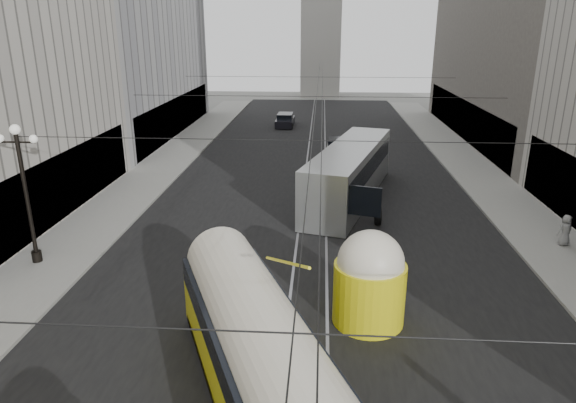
# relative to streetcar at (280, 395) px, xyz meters

# --- Properties ---
(road) EXTENTS (20.00, 85.00, 0.02)m
(road) POSITION_rel_streetcar_xyz_m (0.50, 24.82, -1.78)
(road) COLOR black
(road) RESTS_ON ground
(sidewalk_left) EXTENTS (4.00, 72.00, 0.15)m
(sidewalk_left) POSITION_rel_streetcar_xyz_m (-11.50, 28.32, -1.71)
(sidewalk_left) COLOR gray
(sidewalk_left) RESTS_ON ground
(sidewalk_right) EXTENTS (4.00, 72.00, 0.15)m
(sidewalk_right) POSITION_rel_streetcar_xyz_m (12.50, 28.32, -1.71)
(sidewalk_right) COLOR gray
(sidewalk_right) RESTS_ON ground
(rail_left) EXTENTS (0.12, 85.00, 0.04)m
(rail_left) POSITION_rel_streetcar_xyz_m (-0.25, 24.82, -1.78)
(rail_left) COLOR gray
(rail_left) RESTS_ON ground
(rail_right) EXTENTS (0.12, 85.00, 0.04)m
(rail_right) POSITION_rel_streetcar_xyz_m (1.25, 24.82, -1.78)
(rail_right) COLOR gray
(rail_right) RESTS_ON ground
(lamppost_left_mid) EXTENTS (1.86, 0.44, 6.37)m
(lamppost_left_mid) POSITION_rel_streetcar_xyz_m (-12.10, 10.32, 1.96)
(lamppost_left_mid) COLOR black
(lamppost_left_mid) RESTS_ON sidewalk_left
(catenary) EXTENTS (25.00, 72.00, 0.23)m
(catenary) POSITION_rel_streetcar_xyz_m (0.62, 23.81, 4.10)
(catenary) COLOR black
(catenary) RESTS_ON ground
(streetcar) EXTENTS (8.13, 15.50, 3.65)m
(streetcar) POSITION_rel_streetcar_xyz_m (0.00, 0.00, 0.00)
(streetcar) COLOR yellow
(streetcar) RESTS_ON ground
(city_bus) EXTENTS (6.27, 13.73, 3.37)m
(city_bus) POSITION_rel_streetcar_xyz_m (2.72, 20.88, 0.07)
(city_bus) COLOR #A2A5A7
(city_bus) RESTS_ON ground
(sedan_white_far) EXTENTS (1.94, 4.21, 1.30)m
(sedan_white_far) POSITION_rel_streetcar_xyz_m (2.26, 33.11, -1.19)
(sedan_white_far) COLOR silver
(sedan_white_far) RESTS_ON ground
(sedan_dark_far) EXTENTS (1.93, 4.49, 1.41)m
(sedan_dark_far) POSITION_rel_streetcar_xyz_m (-3.13, 45.75, -1.14)
(sedan_dark_far) COLOR black
(sedan_dark_far) RESTS_ON ground
(pedestrian_sidewalk_right) EXTENTS (0.88, 0.69, 1.57)m
(pedestrian_sidewalk_right) POSITION_rel_streetcar_xyz_m (12.99, 13.86, -0.85)
(pedestrian_sidewalk_right) COLOR gray
(pedestrian_sidewalk_right) RESTS_ON sidewalk_right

